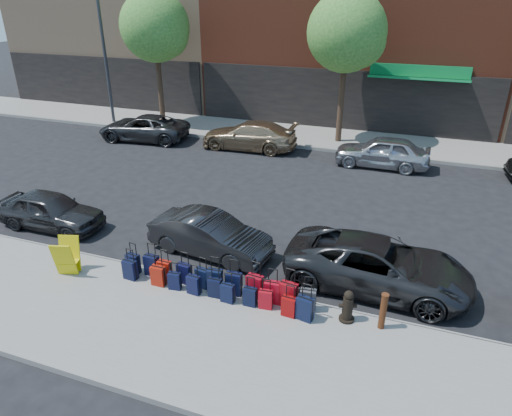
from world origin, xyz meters
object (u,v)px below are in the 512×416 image
at_px(streetlight, 106,43).
at_px(car_far_1, 249,135).
at_px(display_rack, 67,257).
at_px(bollard, 383,311).
at_px(car_far_2, 382,152).
at_px(suitcase_front_5, 215,280).
at_px(tree_center, 349,34).
at_px(car_near_2, 378,265).
at_px(tree_left, 157,29).
at_px(car_near_1, 210,235).
at_px(car_near_0, 51,210).
at_px(fire_hydrant, 348,307).
at_px(car_far_0, 144,128).

relative_size(streetlight, car_far_1, 1.66).
bearing_deg(car_far_1, display_rack, -5.08).
height_order(bollard, car_far_2, car_far_2).
bearing_deg(suitcase_front_5, car_far_1, 102.17).
bearing_deg(car_far_1, tree_center, 117.59).
relative_size(bollard, car_near_2, 0.19).
bearing_deg(tree_center, bollard, -76.02).
bearing_deg(display_rack, tree_left, 93.95).
xyz_separation_m(streetlight, car_near_2, (16.69, -11.80, -3.98)).
distance_m(suitcase_front_5, display_rack, 4.21).
distance_m(streetlight, car_near_1, 17.08).
height_order(tree_center, car_far_1, tree_center).
relative_size(bollard, car_near_0, 0.26).
height_order(fire_hydrant, display_rack, display_rack).
height_order(tree_center, display_rack, tree_center).
bearing_deg(tree_center, car_far_1, -150.16).
bearing_deg(streetlight, car_far_0, -33.40).
bearing_deg(car_far_0, bollard, 43.78).
distance_m(tree_center, suitcase_front_5, 15.16).
bearing_deg(car_near_1, car_far_2, -15.57).
height_order(bollard, car_near_0, car_near_0).
relative_size(suitcase_front_5, car_far_1, 0.20).
bearing_deg(streetlight, fire_hydrant, -40.12).
bearing_deg(car_far_0, streetlight, -129.65).
relative_size(car_far_0, car_far_1, 1.00).
bearing_deg(streetlight, tree_left, 13.39).
bearing_deg(suitcase_front_5, car_near_1, 113.91).
distance_m(streetlight, car_far_0, 5.65).
xyz_separation_m(tree_center, car_far_0, (-10.10, -2.90, -4.75)).
bearing_deg(tree_left, bollard, -45.58).
distance_m(suitcase_front_5, car_far_0, 14.78).
height_order(tree_center, car_far_0, tree_center).
bearing_deg(car_near_0, fire_hydrant, -99.93).
bearing_deg(bollard, car_near_2, 99.78).
distance_m(streetlight, suitcase_front_5, 19.11).
bearing_deg(display_rack, tree_center, 55.31).
relative_size(car_near_0, car_far_2, 0.88).
height_order(display_rack, car_near_0, car_near_0).
xyz_separation_m(car_near_0, car_far_1, (3.24, 10.27, 0.07)).
height_order(tree_center, bollard, tree_center).
height_order(car_near_0, car_far_1, car_far_1).
relative_size(car_near_0, car_far_0, 0.77).
bearing_deg(tree_center, display_rack, -107.97).
bearing_deg(car_far_2, suitcase_front_5, -15.12).
relative_size(suitcase_front_5, car_far_2, 0.23).
relative_size(tree_left, tree_center, 1.00).
bearing_deg(display_rack, streetlight, 104.32).
distance_m(tree_center, car_far_0, 11.53).
bearing_deg(fire_hydrant, tree_center, 81.82).
relative_size(fire_hydrant, car_near_1, 0.22).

